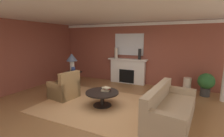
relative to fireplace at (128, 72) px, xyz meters
The scene contains 21 objects.
ground_plane 2.96m from the fireplace, 82.59° to the right, with size 9.74×9.74×0.00m, color olive.
wall_fireplace 0.93m from the fireplace, 29.35° to the left, with size 8.09×0.12×2.72m, color brown.
wall_window 4.37m from the fireplace, 143.04° to the right, with size 0.12×6.67×2.72m, color brown.
ceiling_panel 3.42m from the fireplace, 81.74° to the right, with size 8.09×6.67×0.06m, color white.
crown_moulding 2.14m from the fireplace, 19.23° to the left, with size 8.09×0.08×0.12m, color white.
area_rug 2.81m from the fireplace, 86.26° to the right, with size 3.78×2.74×0.01m, color tan.
fireplace is the anchor object (origin of this frame).
mantel_mirror 1.24m from the fireplace, 90.00° to the left, with size 1.34×0.04×0.96m, color silver.
sofa 3.55m from the fireplace, 53.00° to the right, with size 1.12×2.19×0.85m.
armchair_near_window 3.02m from the fireplace, 115.90° to the right, with size 0.91×0.91×0.95m.
coffee_table 2.76m from the fireplace, 86.26° to the right, with size 1.00×1.00×0.45m.
side_table 2.47m from the fireplace, 134.94° to the right, with size 0.56×0.56×0.70m.
table_lamp 2.56m from the fireplace, 134.94° to the right, with size 0.44×0.44×0.75m.
vase_on_side_table 2.47m from the fireplace, 130.47° to the right, with size 0.15×0.15×0.23m, color navy.
vase_mantel_right 1.00m from the fireplace, ahead, with size 0.12×0.12×0.46m, color black.
vase_tall_corner 2.53m from the fireplace, ahead, with size 0.28×0.28×0.58m, color beige.
vase_mantel_left 1.00m from the fireplace, behind, with size 0.15×0.15×0.48m, color beige.
book_red_cover 2.66m from the fireplace, 84.76° to the right, with size 0.25×0.16×0.05m, color tan.
book_art_folio 2.62m from the fireplace, 83.84° to the right, with size 0.20×0.17×0.03m, color maroon.
book_small_novel 2.66m from the fireplace, 84.22° to the right, with size 0.23×0.18×0.03m, color tan.
potted_plant 3.13m from the fireplace, ahead, with size 0.56×0.56×0.83m.
Camera 1 is at (2.05, -3.92, 2.04)m, focal length 25.66 mm.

